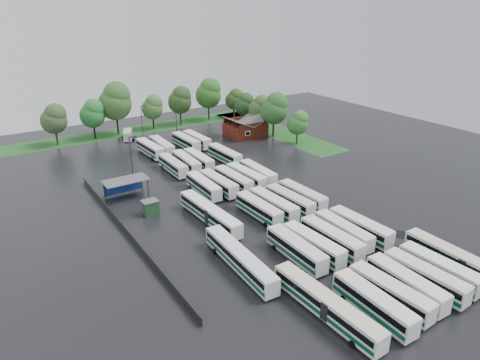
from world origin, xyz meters
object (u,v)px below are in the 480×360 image
brick_building (245,129)px  minibus (128,135)px  artic_bus_west_a (326,305)px  artic_bus_east (460,262)px

brick_building → minibus: brick_building is taller
minibus → artic_bus_west_a: bearing=-71.1°
brick_building → minibus: 31.78m
minibus → artic_bus_east: bearing=-56.5°
artic_bus_west_a → brick_building: bearing=62.0°
artic_bus_west_a → artic_bus_east: size_ratio=1.00×
artic_bus_west_a → artic_bus_east: bearing=-10.7°
artic_bus_east → brick_building: bearing=81.0°
brick_building → artic_bus_east: size_ratio=0.62×
brick_building → minibus: bearing=153.0°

